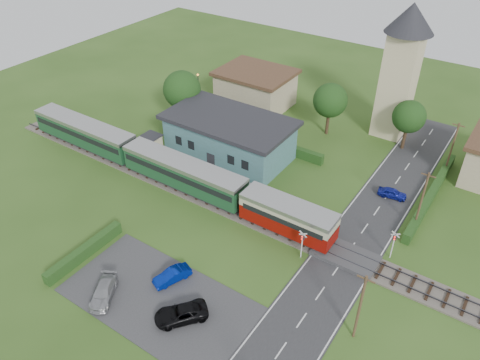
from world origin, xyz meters
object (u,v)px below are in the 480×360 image
Objects in this scene: pedestrian_far at (152,148)px; church_tower at (402,62)px; train at (163,165)px; crossing_signal_far at (394,241)px; car_park_silver at (104,292)px; house_west at (255,88)px; car_park_dark at (181,314)px; equipment_hut at (152,144)px; car_park_blue at (172,276)px; crossing_signal_near at (302,241)px; pedestrian_near at (255,192)px; car_on_road at (392,193)px; station_building at (229,136)px.

church_tower is at bearing -39.82° from pedestrian_far.
crossing_signal_far is (26.86, 2.39, -0.04)m from train.
crossing_signal_far is at bearing 14.50° from car_park_silver.
car_park_dark is at bearing -66.21° from house_west.
train reaches higher than crossing_signal_far.
train is at bearing 84.85° from car_park_silver.
equipment_hut is 0.53m from pedestrian_far.
equipment_hut is 0.24× the size of house_west.
car_park_silver reaches higher than car_park_blue.
crossing_signal_near is at bearing -87.18° from church_tower.
car_park_silver is at bearing -135.49° from crossing_signal_far.
church_tower is at bearing -100.67° from pedestrian_near.
crossing_signal_far is 10.09m from car_on_road.
house_west reaches higher than station_building.
train reaches higher than car_park_silver.
car_on_road is 2.04× the size of pedestrian_far.
car_park_silver is at bearing -57.86° from equipment_hut.
crossing_signal_far is 1.93× the size of pedestrian_near.
pedestrian_far is at bearing 92.09° from car_park_silver.
crossing_signal_far is 2.11× the size of pedestrian_far.
car_park_blue is (-15.52, -14.05, -1.47)m from crossing_signal_far.
crossing_signal_near reaches higher than car_on_road.
car_park_blue is 2.30× the size of pedestrian_far.
pedestrian_near is at bearing 140.66° from car_park_dark.
car_on_road is at bearing 74.09° from crossing_signal_near.
crossing_signal_far is at bearing -15.63° from station_building.
crossing_signal_near is at bearing 107.08° from car_park_dark.
station_building is 9.58m from train.
car_park_blue is (8.08, -20.65, -2.03)m from station_building.
church_tower reaches higher than pedestrian_far.
house_west reaches higher than pedestrian_near.
car_park_blue is (-8.32, -9.25, -1.47)m from crossing_signal_near.
car_park_silver is at bearing -125.32° from car_park_dark.
house_west reaches higher than car_park_silver.
pedestrian_far is at bearing -135.15° from church_tower.
car_park_silver is (-12.02, -14.09, -1.45)m from crossing_signal_near.
pedestrian_near is at bearing 111.10° from car_park_blue.
church_tower is at bearing 45.96° from car_park_silver.
pedestrian_near is (-8.37, 4.90, -0.84)m from crossing_signal_near.
car_park_dark is at bearing -125.55° from crossing_signal_far.
station_building is 19.98m from crossing_signal_near.
pedestrian_far reaches higher than car_park_blue.
pedestrian_far is (-31.56, 0.77, -0.92)m from crossing_signal_far.
house_west is (-20.00, -3.00, -7.43)m from church_tower.
church_tower is 33.61m from pedestrian_far.
pedestrian_far is at bearing 176.84° from car_park_dark.
station_building is at bearing 155.17° from car_park_dark.
pedestrian_far is at bearing 3.45° from pedestrian_near.
car_park_silver is at bearing -65.15° from train.
train reaches higher than pedestrian_far.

